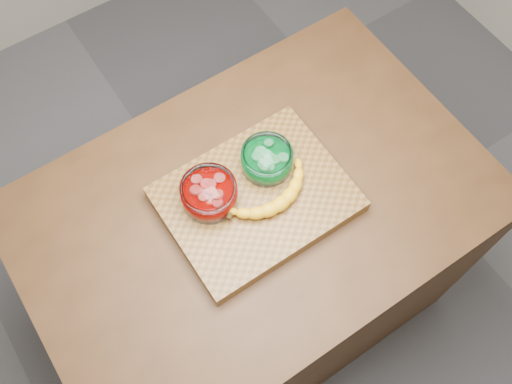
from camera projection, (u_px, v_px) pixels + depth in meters
ground at (256, 300)px, 2.26m from camera, size 3.50×3.50×0.00m
counter at (256, 262)px, 1.85m from camera, size 1.20×0.80×0.90m
cutting_board at (256, 199)px, 1.43m from camera, size 0.45×0.35×0.04m
bowl_red at (209, 194)px, 1.38m from camera, size 0.14×0.14×0.06m
bowl_green at (267, 159)px, 1.43m from camera, size 0.13×0.13×0.06m
banana at (271, 194)px, 1.40m from camera, size 0.27×0.13×0.04m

